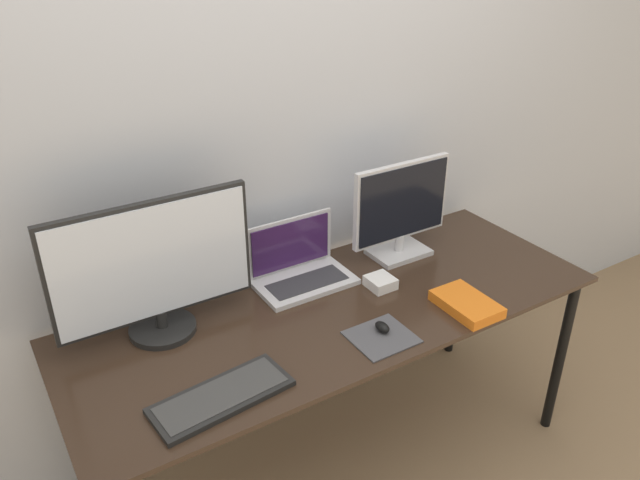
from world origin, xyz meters
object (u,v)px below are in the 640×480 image
object	(u,v)px
monitor_left	(154,269)
mouse	(382,327)
keyboard	(222,396)
book	(466,304)
laptop	(299,266)
monitor_right	(401,210)
power_brick	(380,282)

from	to	relation	value
monitor_left	mouse	bearing A→B (deg)	-32.67
keyboard	mouse	distance (m)	0.57
keyboard	book	size ratio (longest dim) A/B	1.79
laptop	monitor_left	bearing A→B (deg)	-175.55
keyboard	mouse	bearing A→B (deg)	1.32
monitor_right	laptop	size ratio (longest dim) A/B	1.21
keyboard	monitor_left	bearing A→B (deg)	94.36
monitor_left	power_brick	world-z (taller)	monitor_left
keyboard	laptop	bearing A→B (deg)	40.93
monitor_right	book	size ratio (longest dim) A/B	1.86
mouse	book	xyz separation A→B (m)	(0.32, -0.04, -0.00)
monitor_right	laptop	distance (m)	0.45
mouse	laptop	bearing A→B (deg)	98.35
laptop	keyboard	xyz separation A→B (m)	(-0.50, -0.44, -0.05)
monitor_right	laptop	world-z (taller)	monitor_right
monitor_right	book	distance (m)	0.46
mouse	power_brick	bearing A→B (deg)	54.32
monitor_right	keyboard	size ratio (longest dim) A/B	1.04
monitor_right	power_brick	distance (m)	0.31
laptop	book	xyz separation A→B (m)	(0.39, -0.47, -0.04)
monitor_left	book	xyz separation A→B (m)	(0.92, -0.43, -0.21)
mouse	book	size ratio (longest dim) A/B	0.26
monitor_right	keyboard	world-z (taller)	monitor_right
mouse	power_brick	world-z (taller)	power_brick
monitor_left	book	size ratio (longest dim) A/B	2.77
monitor_left	mouse	xyz separation A→B (m)	(0.60, -0.38, -0.21)
laptop	book	distance (m)	0.61
monitor_right	laptop	bearing A→B (deg)	174.48
laptop	keyboard	bearing A→B (deg)	-139.07
book	power_brick	xyz separation A→B (m)	(-0.16, 0.27, 0.00)
monitor_left	mouse	size ratio (longest dim) A/B	10.61
laptop	book	size ratio (longest dim) A/B	1.54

